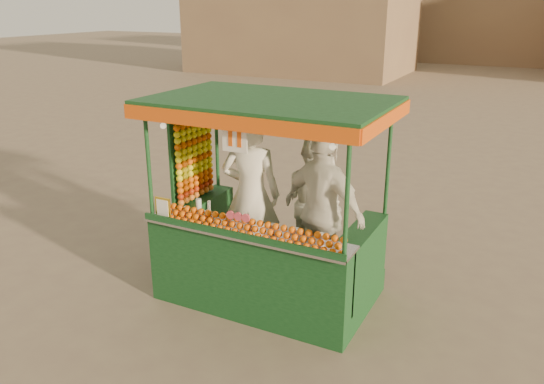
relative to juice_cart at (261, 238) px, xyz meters
The scene contains 6 objects.
ground 0.89m from the juice_cart, 18.67° to the left, with size 90.00×90.00×0.00m, color #6E5A4E.
building_left 22.01m from the juice_cart, 113.01° to the left, with size 10.00×6.00×6.00m, color #886B4D.
juice_cart is the anchor object (origin of this frame).
vendor_left 0.51m from the juice_cart, 142.91° to the left, with size 0.77×0.61×1.86m.
vendor_middle 0.81m from the juice_cart, 61.02° to the left, with size 0.93×0.84×1.56m.
vendor_right 0.83m from the juice_cart, ahead, with size 1.14×0.75×1.81m.
Camera 1 is at (2.25, -5.12, 3.30)m, focal length 36.02 mm.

